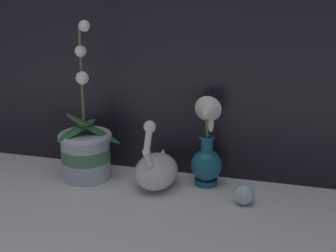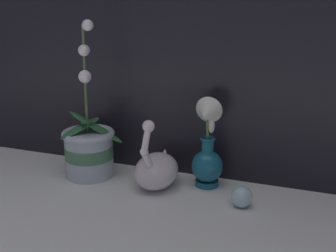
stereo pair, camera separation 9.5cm
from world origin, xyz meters
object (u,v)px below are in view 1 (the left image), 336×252
(orchid_potted_plant, at_px, (86,149))
(blue_vase, at_px, (206,151))
(swan_figurine, at_px, (157,169))
(glass_sphere, at_px, (244,194))

(orchid_potted_plant, height_order, blue_vase, orchid_potted_plant)
(swan_figurine, bearing_deg, blue_vase, 21.26)
(blue_vase, relative_size, glass_sphere, 4.65)
(orchid_potted_plant, bearing_deg, blue_vase, 6.93)
(swan_figurine, height_order, glass_sphere, swan_figurine)
(orchid_potted_plant, height_order, glass_sphere, orchid_potted_plant)
(blue_vase, bearing_deg, glass_sphere, -37.24)
(orchid_potted_plant, distance_m, blue_vase, 0.36)
(blue_vase, bearing_deg, swan_figurine, -158.74)
(swan_figurine, xyz_separation_m, blue_vase, (0.13, 0.05, 0.05))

